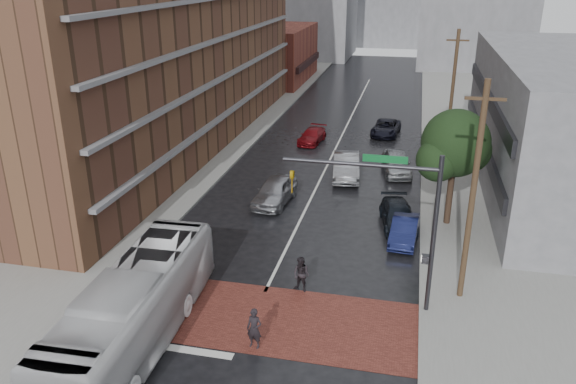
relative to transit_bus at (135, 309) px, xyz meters
The scene contains 20 objects.
ground 4.87m from the transit_bus, 30.31° to the left, with size 160.00×160.00×0.00m, color black.
crosswalk 5.13m from the transit_bus, 35.40° to the left, with size 14.00×5.00×0.02m, color brown.
sidewalk_west 28.38m from the transit_bus, 105.41° to the left, with size 9.00×90.00×0.15m, color gray.
sidewalk_east 31.43m from the transit_bus, 60.48° to the left, with size 9.00×90.00×0.15m, color gray.
storefront_west 56.92m from the transit_bus, 98.11° to the left, with size 8.00×16.00×7.00m, color brown.
building_east 30.42m from the transit_bus, 47.48° to the left, with size 11.00×26.00×9.00m, color gray.
street_tree 19.28m from the transit_bus, 48.98° to the left, with size 4.20×4.10×6.90m.
signal_mast 11.38m from the transit_bus, 26.15° to the left, with size 6.50×0.30×7.20m.
utility_pole_near 14.68m from the transit_bus, 26.34° to the left, with size 1.60×0.26×10.00m.
utility_pole_far 29.47m from the transit_bus, 64.12° to the left, with size 1.60×0.26×10.00m.
transit_bus is the anchor object (origin of this frame).
pedestrian_a 4.75m from the transit_bus, 10.08° to the left, with size 0.63×0.41×1.72m, color black.
pedestrian_b 7.75m from the transit_bus, 43.60° to the left, with size 0.84×0.65×1.73m, color black.
car_travel_a 15.44m from the transit_bus, 83.13° to the left, with size 1.93×4.80×1.63m, color #A2A3A9.
car_travel_b 21.80m from the transit_bus, 74.89° to the left, with size 1.81×5.20×1.71m, color #9B9DA3.
car_travel_c 29.12m from the transit_bus, 86.59° to the left, with size 1.70×4.18×1.21m, color maroon.
suv_travel 33.86m from the transit_bus, 76.70° to the left, with size 2.22×4.82×1.34m, color black.
car_parked_near 15.43m from the transit_bus, 49.08° to the left, with size 1.39×3.97×1.31m, color #131945.
car_parked_mid 16.62m from the transit_bus, 54.37° to the left, with size 1.85×4.56×1.32m, color black.
car_parked_far 24.50m from the transit_bus, 68.01° to the left, with size 1.91×4.76×1.62m, color #9C9FA3.
Camera 1 is at (6.00, -19.20, 14.00)m, focal length 35.00 mm.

